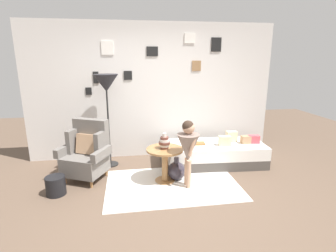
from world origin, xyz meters
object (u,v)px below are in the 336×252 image
at_px(side_table, 165,158).
at_px(demijohn_near, 176,171).
at_px(floor_lamp, 106,86).
at_px(person_child, 188,146).
at_px(magazine_basket, 56,186).
at_px(book_on_daybed, 199,143).
at_px(vase_striped, 164,142).
at_px(armchair, 87,153).
at_px(daybed, 212,154).

relative_size(side_table, demijohn_near, 1.52).
bearing_deg(floor_lamp, demijohn_near, -35.65).
relative_size(person_child, magazine_basket, 3.78).
bearing_deg(demijohn_near, floor_lamp, 144.35).
xyz_separation_m(floor_lamp, magazine_basket, (-0.73, -1.00, -1.32)).
relative_size(person_child, book_on_daybed, 4.81).
bearing_deg(vase_striped, person_child, -36.87).
relative_size(side_table, magazine_basket, 2.09).
bearing_deg(armchair, side_table, -15.08).
height_order(floor_lamp, person_child, floor_lamp).
distance_m(daybed, magazine_basket, 2.72).
distance_m(daybed, side_table, 1.15).
relative_size(side_table, vase_striped, 2.33).
bearing_deg(person_child, daybed, 50.81).
xyz_separation_m(armchair, floor_lamp, (0.33, 0.49, 1.02)).
bearing_deg(armchair, floor_lamp, 55.79).
bearing_deg(armchair, daybed, 6.15).
bearing_deg(demijohn_near, armchair, 168.30).
height_order(side_table, floor_lamp, floor_lamp).
height_order(side_table, demijohn_near, side_table).
xyz_separation_m(side_table, person_child, (0.32, -0.24, 0.27)).
bearing_deg(demijohn_near, book_on_daybed, 46.62).
bearing_deg(floor_lamp, book_on_daybed, -8.53).
height_order(side_table, vase_striped, vase_striped).
bearing_deg(floor_lamp, magazine_basket, -126.16).
bearing_deg(vase_striped, demijohn_near, 8.27).
height_order(side_table, magazine_basket, side_table).
relative_size(armchair, side_table, 1.66).
bearing_deg(book_on_daybed, floor_lamp, 171.47).
xyz_separation_m(person_child, magazine_basket, (-1.95, 0.06, -0.53)).
xyz_separation_m(daybed, magazine_basket, (-2.61, -0.74, -0.06)).
xyz_separation_m(vase_striped, person_child, (0.32, -0.24, 0.01)).
xyz_separation_m(armchair, magazine_basket, (-0.39, -0.51, -0.30)).
bearing_deg(magazine_basket, demijohn_near, 6.49).
relative_size(demijohn_near, magazine_basket, 1.37).
bearing_deg(book_on_daybed, vase_striped, -141.26).
height_order(person_child, demijohn_near, person_child).
bearing_deg(magazine_basket, floor_lamp, 53.84).
relative_size(vase_striped, book_on_daybed, 1.14).
height_order(book_on_daybed, demijohn_near, book_on_daybed).
bearing_deg(daybed, side_table, -149.65).
bearing_deg(book_on_daybed, side_table, -140.70).
distance_m(floor_lamp, magazine_basket, 1.81).
bearing_deg(person_child, vase_striped, 143.13).
distance_m(armchair, demijohn_near, 1.49).
xyz_separation_m(vase_striped, magazine_basket, (-1.63, -0.18, -0.52)).
bearing_deg(armchair, magazine_basket, -127.98).
distance_m(armchair, floor_lamp, 1.18).
relative_size(armchair, floor_lamp, 0.58).
bearing_deg(side_table, armchair, 164.92).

